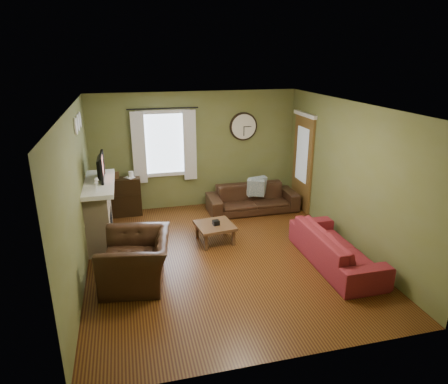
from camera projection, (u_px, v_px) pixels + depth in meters
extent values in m
cube|color=#49270F|center=(224.00, 256.00, 7.00)|extent=(4.60, 5.20, 0.00)
cube|color=white|center=(224.00, 106.00, 6.14)|extent=(4.60, 5.20, 0.00)
cube|color=#616837|center=(77.00, 198.00, 6.04)|extent=(0.00, 5.20, 2.60)
cube|color=#616837|center=(349.00, 176.00, 7.10)|extent=(0.00, 5.20, 2.60)
cube|color=#616837|center=(196.00, 151.00, 8.95)|extent=(4.60, 0.00, 2.60)
cube|color=#616837|center=(284.00, 262.00, 4.19)|extent=(4.60, 0.00, 2.60)
cube|color=tan|center=(99.00, 214.00, 7.39)|extent=(0.40, 1.40, 1.10)
cube|color=black|center=(111.00, 225.00, 7.52)|extent=(0.04, 0.60, 0.55)
cube|color=white|center=(98.00, 184.00, 7.20)|extent=(0.58, 1.60, 0.08)
imported|color=black|center=(98.00, 170.00, 7.27)|extent=(0.08, 0.60, 0.35)
cube|color=#994C3F|center=(102.00, 167.00, 7.27)|extent=(0.02, 0.62, 0.36)
cylinder|color=white|center=(76.00, 126.00, 6.47)|extent=(0.28, 0.28, 0.03)
cylinder|color=white|center=(78.00, 123.00, 6.79)|extent=(0.28, 0.28, 0.03)
cylinder|color=white|center=(80.00, 120.00, 7.11)|extent=(0.28, 0.28, 0.03)
cylinder|color=black|center=(163.00, 108.00, 8.36)|extent=(0.03, 0.03, 1.50)
cube|color=silver|center=(139.00, 148.00, 8.51)|extent=(0.28, 0.04, 1.55)
cube|color=silver|center=(190.00, 145.00, 8.76)|extent=(0.28, 0.04, 1.55)
cube|color=brown|center=(303.00, 163.00, 8.87)|extent=(0.05, 0.90, 2.10)
imported|color=brown|center=(126.00, 174.00, 8.43)|extent=(0.25, 0.26, 0.02)
imported|color=black|center=(252.00, 199.00, 8.92)|extent=(2.00, 0.78, 0.58)
cube|color=gray|center=(256.00, 188.00, 8.82)|extent=(0.39, 0.26, 0.38)
cube|color=gray|center=(257.00, 186.00, 8.93)|extent=(0.45, 0.23, 0.43)
imported|color=maroon|center=(336.00, 247.00, 6.67)|extent=(0.80, 2.06, 0.60)
imported|color=black|center=(136.00, 260.00, 6.11)|extent=(1.18, 1.31, 0.76)
cube|color=black|center=(216.00, 223.00, 7.39)|extent=(0.13, 0.13, 0.09)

